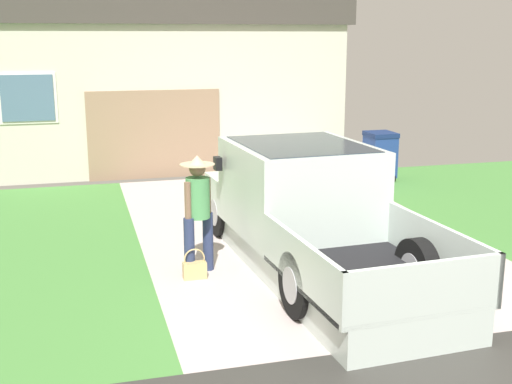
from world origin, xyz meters
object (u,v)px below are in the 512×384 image
Objects in this scene: house_with_garage at (159,78)px; wheeled_trash_bin at (380,154)px; pickup_truck at (304,210)px; handbag at (195,269)px; person_with_hat at (198,206)px.

house_with_garage is 6.48m from wheeled_trash_bin.
pickup_truck is 9.50m from house_with_garage.
wheeled_trash_bin is at bearing 44.72° from handbag.
wheeled_trash_bin is at bearing -45.29° from house_with_garage.
house_with_garage is at bearing 85.24° from handbag.
house_with_garage is at bearing 92.25° from pickup_truck.
handbag is at bearing -135.28° from wheeled_trash_bin.
handbag is (-1.68, -0.29, -0.64)m from pickup_truck.
pickup_truck reaches higher than person_with_hat.
pickup_truck is 4.97× the size of wheeled_trash_bin.
wheeled_trash_bin is (5.23, 5.18, 0.46)m from handbag.
pickup_truck is 3.30× the size of person_with_hat.
house_with_garage is (-0.87, 9.36, 1.36)m from pickup_truck.
person_with_hat is 0.19× the size of house_with_garage.
house_with_garage reaches higher than person_with_hat.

